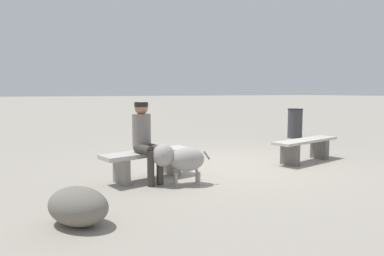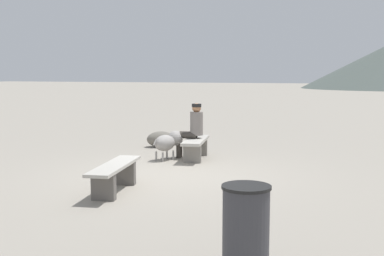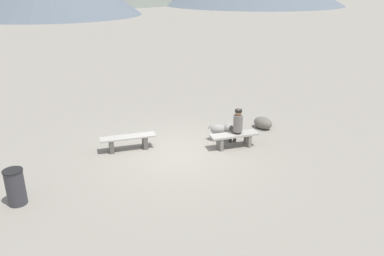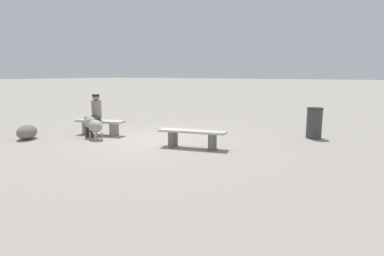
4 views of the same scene
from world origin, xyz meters
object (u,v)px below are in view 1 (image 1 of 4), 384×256
(bench_right, at_px, (148,159))
(boulder, at_px, (78,206))
(trash_bin, at_px, (295,123))
(seated_person, at_px, (145,136))
(dog, at_px, (179,158))
(bench_left, at_px, (306,147))

(bench_right, distance_m, boulder, 2.13)
(trash_bin, xyz_separation_m, boulder, (7.31, 4.61, -0.25))
(trash_bin, distance_m, boulder, 8.65)
(seated_person, relative_size, boulder, 1.72)
(seated_person, height_order, boulder, seated_person)
(dog, xyz_separation_m, boulder, (1.69, 1.06, -0.21))
(boulder, bearing_deg, seated_person, -130.58)
(dog, relative_size, boulder, 1.18)
(dog, bearing_deg, boulder, 49.15)
(trash_bin, bearing_deg, bench_right, 26.74)
(bench_right, distance_m, seated_person, 0.44)
(bench_right, relative_size, dog, 1.85)
(bench_left, distance_m, dog, 3.19)
(bench_left, relative_size, boulder, 2.40)
(bench_left, xyz_separation_m, trash_bin, (-2.48, -3.04, 0.15))
(bench_left, distance_m, trash_bin, 3.92)
(bench_left, distance_m, bench_right, 3.46)
(dog, bearing_deg, trash_bin, -130.74)
(seated_person, relative_size, trash_bin, 1.41)
(bench_right, bearing_deg, trash_bin, -166.57)
(bench_right, bearing_deg, boulder, 36.38)
(bench_left, xyz_separation_m, bench_right, (3.46, -0.04, 0.02))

